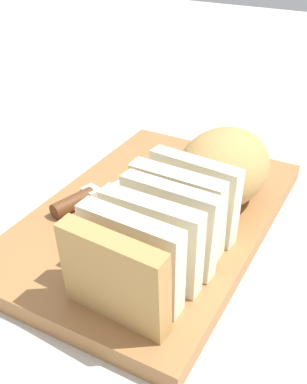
% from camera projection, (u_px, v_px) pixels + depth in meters
% --- Properties ---
extents(ground_plane, '(3.00, 3.00, 0.00)m').
position_uv_depth(ground_plane, '(154.00, 225.00, 0.65)').
color(ground_plane, beige).
extents(cutting_board, '(0.44, 0.29, 0.02)m').
position_uv_depth(cutting_board, '(154.00, 218.00, 0.64)').
color(cutting_board, '#9E6B3D').
rests_on(cutting_board, ground_plane).
extents(bread_loaf, '(0.35, 0.14, 0.10)m').
position_uv_depth(bread_loaf, '(197.00, 194.00, 0.58)').
color(bread_loaf, tan).
rests_on(bread_loaf, cutting_board).
extents(bread_knife, '(0.24, 0.09, 0.02)m').
position_uv_depth(bread_knife, '(94.00, 194.00, 0.66)').
color(bread_knife, silver).
rests_on(bread_knife, cutting_board).
extents(crumb_near_knife, '(0.01, 0.01, 0.01)m').
position_uv_depth(crumb_near_knife, '(193.00, 213.00, 0.63)').
color(crumb_near_knife, '#A8753D').
rests_on(crumb_near_knife, cutting_board).
extents(crumb_near_loaf, '(0.00, 0.00, 0.00)m').
position_uv_depth(crumb_near_loaf, '(197.00, 236.00, 0.59)').
color(crumb_near_loaf, '#A8753D').
rests_on(crumb_near_loaf, cutting_board).
extents(crumb_stray_left, '(0.00, 0.00, 0.00)m').
position_uv_depth(crumb_stray_left, '(119.00, 216.00, 0.62)').
color(crumb_stray_left, '#A8753D').
rests_on(crumb_stray_left, cutting_board).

